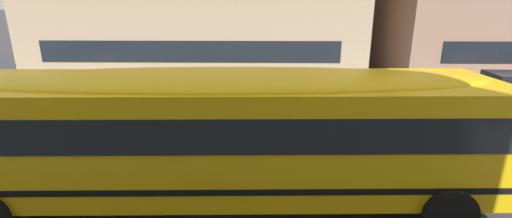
{
  "coord_description": "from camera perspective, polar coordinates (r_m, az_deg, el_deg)",
  "views": [
    {
      "loc": [
        -1.13,
        -8.73,
        4.37
      ],
      "look_at": [
        -1.3,
        -0.86,
        1.95
      ],
      "focal_mm": 24.55,
      "sensor_mm": 36.0,
      "label": 1
    }
  ],
  "objects": [
    {
      "name": "school_bus",
      "position": [
        7.54,
        -7.59,
        -3.06
      ],
      "size": [
        13.56,
        3.23,
        3.01
      ],
      "rotation": [
        0.0,
        0.0,
        3.17
      ],
      "color": "yellow",
      "rests_on": "ground_plane"
    },
    {
      "name": "sidewalk_far",
      "position": [
        17.06,
        5.04,
        2.19
      ],
      "size": [
        120.0,
        3.0,
        0.01
      ],
      "primitive_type": "cube",
      "color": "gray",
      "rests_on": "ground_plane"
    },
    {
      "name": "lane_centreline",
      "position": [
        9.82,
        7.85,
        -9.48
      ],
      "size": [
        110.0,
        0.16,
        0.01
      ],
      "primitive_type": "cube",
      "color": "silver",
      "rests_on": "ground_plane"
    },
    {
      "name": "ground_plane",
      "position": [
        9.82,
        7.85,
        -9.5
      ],
      "size": [
        400.0,
        400.0,
        0.0
      ],
      "primitive_type": "plane",
      "color": "#38383D"
    }
  ]
}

